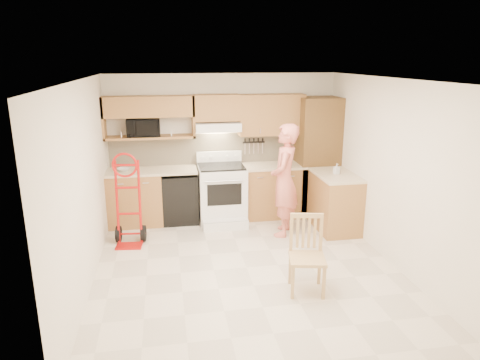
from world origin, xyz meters
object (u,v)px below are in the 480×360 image
object	(u,v)px
person	(284,180)
hand_truck	(128,204)
dining_chair	(307,256)
microwave	(143,127)
range	(222,189)

from	to	relation	value
person	hand_truck	size ratio (longest dim) A/B	1.39
person	dining_chair	bearing A→B (deg)	15.86
microwave	dining_chair	world-z (taller)	microwave
hand_truck	dining_chair	distance (m)	2.86
hand_truck	microwave	bearing A→B (deg)	81.70
range	microwave	bearing A→B (deg)	166.87
hand_truck	range	bearing A→B (deg)	31.01
microwave	person	world-z (taller)	microwave
person	range	bearing A→B (deg)	-106.09
range	person	world-z (taller)	person
range	person	bearing A→B (deg)	-38.52
person	microwave	bearing A→B (deg)	-92.54
range	dining_chair	bearing A→B (deg)	-74.82
microwave	dining_chair	bearing A→B (deg)	-56.14
range	hand_truck	world-z (taller)	hand_truck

